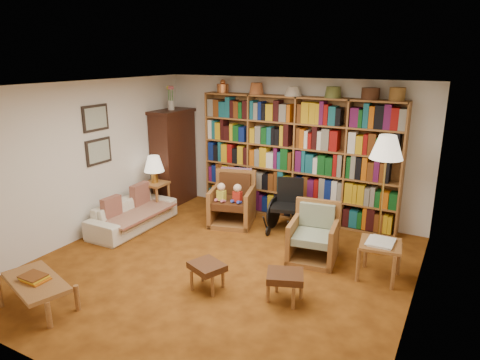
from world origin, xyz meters
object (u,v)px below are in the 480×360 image
Objects in this scene: footstool_a at (207,268)px; footstool_b at (285,278)px; sofa at (133,214)px; side_table_lamp at (155,191)px; coffee_table at (36,284)px; armchair_leather at (235,202)px; armchair_sage at (315,237)px; floor_lamp at (386,152)px; wheelchair at (287,207)px; side_table_papers at (380,248)px.

footstool_b is (0.97, 0.22, 0.01)m from footstool_a.
sofa is 3.10× the size of footstool_b.
side_table_lamp is 3.26m from coffee_table.
armchair_leather reaches higher than footstool_a.
sofa reaches higher than coffee_table.
footstool_b is (0.06, -1.28, -0.01)m from armchair_sage.
armchair_leather is 2.75m from floor_lamp.
sofa is 2.75× the size of side_table_lamp.
wheelchair is at bearing 112.01° from footstool_b.
sofa is 1.58× the size of coffee_table.
floor_lamp is 2.42m from footstool_b.
armchair_sage is (1.72, -0.67, -0.06)m from armchair_leather.
sofa is 2.02× the size of armchair_sage.
wheelchair is (2.46, 0.42, -0.04)m from side_table_lamp.
side_table_lamp reaches higher than coffee_table.
footstool_b reaches higher than footstool_a.
wheelchair is at bearing 151.54° from side_table_papers.
armchair_leather reaches higher than wheelchair.
floor_lamp reaches higher than footstool_b.
coffee_table is (-2.41, -2.82, 0.01)m from armchair_sage.
footstool_a is at bearing -167.17° from footstool_b.
sofa reaches higher than footstool_b.
floor_lamp reaches higher than side_table_lamp.
wheelchair reaches higher than side_table_papers.
armchair_sage is at bearing 169.51° from side_table_papers.
side_table_papers is at bearing -6.94° from side_table_lamp.
sofa is at bearing -164.53° from floor_lamp.
side_table_papers reaches higher than sofa.
side_table_lamp is 0.57× the size of coffee_table.
armchair_sage is at bearing -139.15° from floor_lamp.
footstool_a is (2.31, -1.83, -0.16)m from side_table_lamp.
sofa is 3.15m from armchair_sage.
armchair_sage reaches higher than footstool_b.
wheelchair is 3.94m from coffee_table.
footstool_b is (3.28, -1.61, -0.15)m from side_table_lamp.
armchair_leather is at bearing 12.55° from side_table_lamp.
wheelchair is 2.19m from footstool_b.
side_table_papers is 2.28m from footstool_a.
sofa is 3.30m from footstool_b.
side_table_lamp is at bearing 153.86° from footstool_b.
sofa is at bearing -142.55° from armchair_leather.
side_table_papers reaches higher than footstool_b.
sofa is 0.93× the size of floor_lamp.
armchair_leather reaches higher than sofa.
armchair_leather is at bearing 132.46° from footstool_b.
footstool_a is 0.96× the size of footstool_b.
armchair_sage reaches higher than side_table_papers.
armchair_leather reaches higher than coffee_table.
sofa is at bearing -82.30° from side_table_lamp.
side_table_lamp is 4.20m from side_table_papers.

